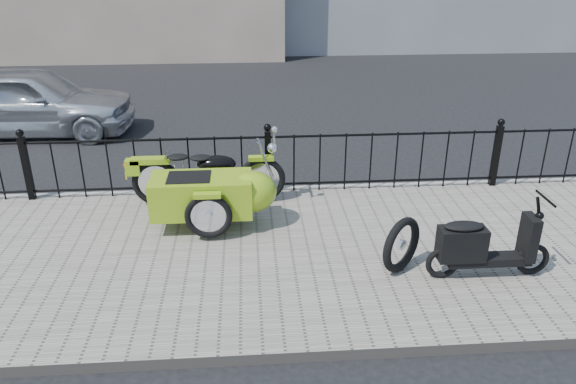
{
  "coord_description": "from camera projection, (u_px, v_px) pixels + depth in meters",
  "views": [
    {
      "loc": [
        -0.29,
        -6.52,
        3.6
      ],
      "look_at": [
        0.19,
        -0.1,
        0.73
      ],
      "focal_mm": 35.0,
      "sensor_mm": 36.0,
      "label": 1
    }
  ],
  "objects": [
    {
      "name": "ground",
      "position": [
        273.0,
        239.0,
        7.42
      ],
      "size": [
        120.0,
        120.0,
        0.0
      ],
      "primitive_type": "plane",
      "color": "black",
      "rests_on": "ground"
    },
    {
      "name": "sidewalk",
      "position": [
        275.0,
        255.0,
        6.94
      ],
      "size": [
        30.0,
        3.8,
        0.12
      ],
      "primitive_type": "cube",
      "color": "slate",
      "rests_on": "ground"
    },
    {
      "name": "curb",
      "position": [
        268.0,
        191.0,
        8.71
      ],
      "size": [
        30.0,
        0.1,
        0.12
      ],
      "primitive_type": "cube",
      "color": "gray",
      "rests_on": "ground"
    },
    {
      "name": "iron_fence",
      "position": [
        268.0,
        163.0,
        8.37
      ],
      "size": [
        14.11,
        0.11,
        1.08
      ],
      "color": "black",
      "rests_on": "sidewalk"
    },
    {
      "name": "motorcycle_sidecar",
      "position": [
        216.0,
        190.0,
        7.44
      ],
      "size": [
        2.28,
        1.48,
        0.98
      ],
      "color": "black",
      "rests_on": "sidewalk"
    },
    {
      "name": "scooter",
      "position": [
        481.0,
        247.0,
        6.24
      ],
      "size": [
        1.43,
        0.42,
        0.97
      ],
      "color": "black",
      "rests_on": "sidewalk"
    },
    {
      "name": "spare_tire",
      "position": [
        401.0,
        245.0,
        6.37
      ],
      "size": [
        0.56,
        0.51,
        0.67
      ],
      "primitive_type": "torus",
      "rotation": [
        1.57,
        0.0,
        0.72
      ],
      "color": "black",
      "rests_on": "sidewalk"
    },
    {
      "name": "sedan_car",
      "position": [
        30.0,
        101.0,
        11.24
      ],
      "size": [
        4.11,
        1.78,
        1.38
      ],
      "primitive_type": "imported",
      "rotation": [
        0.0,
        0.0,
        1.53
      ],
      "color": "silver",
      "rests_on": "ground"
    }
  ]
}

